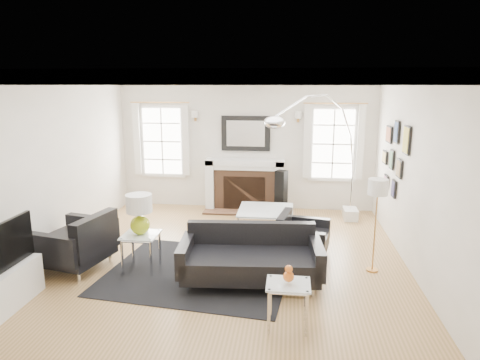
# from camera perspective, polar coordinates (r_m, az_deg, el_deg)

# --- Properties ---
(floor) EXTENTS (6.00, 6.00, 0.00)m
(floor) POSITION_cam_1_polar(r_m,az_deg,el_deg) (6.78, -1.92, -10.67)
(floor) COLOR olive
(floor) RESTS_ON ground
(back_wall) EXTENTS (5.50, 0.04, 2.80)m
(back_wall) POSITION_cam_1_polar(r_m,az_deg,el_deg) (9.29, 0.80, 4.73)
(back_wall) COLOR beige
(back_wall) RESTS_ON floor
(front_wall) EXTENTS (5.50, 0.04, 2.80)m
(front_wall) POSITION_cam_1_polar(r_m,az_deg,el_deg) (3.53, -9.51, -8.88)
(front_wall) COLOR beige
(front_wall) RESTS_ON floor
(left_wall) EXTENTS (0.04, 6.00, 2.80)m
(left_wall) POSITION_cam_1_polar(r_m,az_deg,el_deg) (7.29, -23.91, 1.43)
(left_wall) COLOR beige
(left_wall) RESTS_ON floor
(right_wall) EXTENTS (0.04, 6.00, 2.80)m
(right_wall) POSITION_cam_1_polar(r_m,az_deg,el_deg) (6.53, 22.56, 0.34)
(right_wall) COLOR beige
(right_wall) RESTS_ON floor
(ceiling) EXTENTS (5.50, 6.00, 0.02)m
(ceiling) POSITION_cam_1_polar(r_m,az_deg,el_deg) (6.22, -2.12, 13.72)
(ceiling) COLOR white
(ceiling) RESTS_ON back_wall
(crown_molding) EXTENTS (5.50, 6.00, 0.12)m
(crown_molding) POSITION_cam_1_polar(r_m,az_deg,el_deg) (6.22, -2.12, 13.17)
(crown_molding) COLOR white
(crown_molding) RESTS_ON back_wall
(fireplace) EXTENTS (1.70, 0.69, 1.11)m
(fireplace) POSITION_cam_1_polar(r_m,az_deg,el_deg) (9.24, 0.65, -0.72)
(fireplace) COLOR white
(fireplace) RESTS_ON floor
(mantel_mirror) EXTENTS (1.05, 0.07, 0.75)m
(mantel_mirror) POSITION_cam_1_polar(r_m,az_deg,el_deg) (9.21, 0.78, 6.23)
(mantel_mirror) COLOR black
(mantel_mirror) RESTS_ON back_wall
(window_left) EXTENTS (1.24, 0.15, 1.62)m
(window_left) POSITION_cam_1_polar(r_m,az_deg,el_deg) (9.60, -10.33, 5.14)
(window_left) COLOR white
(window_left) RESTS_ON back_wall
(window_right) EXTENTS (1.24, 0.15, 1.62)m
(window_right) POSITION_cam_1_polar(r_m,az_deg,el_deg) (9.22, 12.32, 4.75)
(window_right) COLOR white
(window_right) RESTS_ON back_wall
(gallery_wall) EXTENTS (0.04, 1.73, 1.29)m
(gallery_wall) POSITION_cam_1_polar(r_m,az_deg,el_deg) (7.74, 19.89, 3.36)
(gallery_wall) COLOR black
(gallery_wall) RESTS_ON right_wall
(tv_unit) EXTENTS (0.35, 1.00, 1.09)m
(tv_unit) POSITION_cam_1_polar(r_m,az_deg,el_deg) (6.08, -28.64, -11.81)
(tv_unit) COLOR white
(tv_unit) RESTS_ON floor
(area_rug) EXTENTS (2.80, 2.42, 0.01)m
(area_rug) POSITION_cam_1_polar(r_m,az_deg,el_deg) (6.41, -5.52, -12.09)
(area_rug) COLOR black
(area_rug) RESTS_ON floor
(sofa) EXTENTS (1.99, 1.03, 0.63)m
(sofa) POSITION_cam_1_polar(r_m,az_deg,el_deg) (6.00, 1.43, -10.35)
(sofa) COLOR black
(sofa) RESTS_ON floor
(armchair_left) EXTENTS (1.13, 1.21, 0.70)m
(armchair_left) POSITION_cam_1_polar(r_m,az_deg,el_deg) (6.80, -20.89, -7.91)
(armchair_left) COLOR black
(armchair_left) RESTS_ON floor
(armchair_right) EXTENTS (0.88, 0.95, 0.56)m
(armchair_right) POSITION_cam_1_polar(r_m,az_deg,el_deg) (6.92, 8.10, -7.51)
(armchair_right) COLOR black
(armchair_right) RESTS_ON floor
(coffee_table) EXTENTS (0.99, 0.99, 0.44)m
(coffee_table) POSITION_cam_1_polar(r_m,az_deg,el_deg) (7.88, 3.46, -4.15)
(coffee_table) COLOR silver
(coffee_table) RESTS_ON floor
(side_table_left) EXTENTS (0.50, 0.50, 0.55)m
(side_table_left) POSITION_cam_1_polar(r_m,az_deg,el_deg) (6.47, -13.07, -7.94)
(side_table_left) COLOR silver
(side_table_left) RESTS_ON floor
(nesting_table) EXTENTS (0.49, 0.41, 0.53)m
(nesting_table) POSITION_cam_1_polar(r_m,az_deg,el_deg) (4.94, 6.43, -14.74)
(nesting_table) COLOR silver
(nesting_table) RESTS_ON floor
(gourd_lamp) EXTENTS (0.37, 0.37, 0.60)m
(gourd_lamp) POSITION_cam_1_polar(r_m,az_deg,el_deg) (6.32, -13.27, -4.12)
(gourd_lamp) COLOR #A8BF17
(gourd_lamp) RESTS_ON side_table_left
(orange_vase) EXTENTS (0.12, 0.12, 0.19)m
(orange_vase) POSITION_cam_1_polar(r_m,az_deg,el_deg) (4.84, 6.50, -12.40)
(orange_vase) COLOR orange
(orange_vase) RESTS_ON nesting_table
(arc_floor_lamp) EXTENTS (1.84, 1.70, 2.60)m
(arc_floor_lamp) POSITION_cam_1_polar(r_m,az_deg,el_deg) (7.98, 10.18, 3.27)
(arc_floor_lamp) COLOR white
(arc_floor_lamp) RESTS_ON floor
(stick_floor_lamp) EXTENTS (0.28, 0.28, 1.38)m
(stick_floor_lamp) POSITION_cam_1_polar(r_m,az_deg,el_deg) (6.34, 17.90, -1.52)
(stick_floor_lamp) COLOR #CD9147
(stick_floor_lamp) RESTS_ON floor
(speaker_tower) EXTENTS (0.27, 0.27, 1.02)m
(speaker_tower) POSITION_cam_1_polar(r_m,az_deg,el_deg) (8.59, 5.49, -2.06)
(speaker_tower) COLOR black
(speaker_tower) RESTS_ON floor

